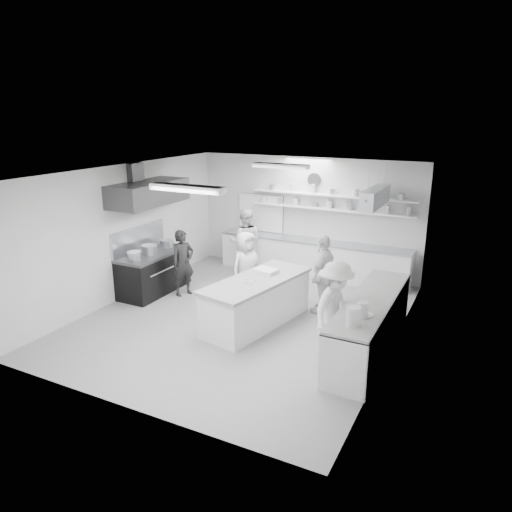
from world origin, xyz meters
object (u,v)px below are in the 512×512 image
at_px(stove, 153,273).
at_px(prep_island, 257,303).
at_px(back_counter, 312,258).
at_px(right_counter, 370,326).
at_px(cook_stove, 183,263).
at_px(cook_back, 245,242).

bearing_deg(stove, prep_island, -9.67).
bearing_deg(stove, back_counter, 43.99).
xyz_separation_m(stove, right_counter, (5.25, -0.60, 0.02)).
xyz_separation_m(stove, prep_island, (2.96, -0.51, -0.00)).
relative_size(right_counter, prep_island, 1.35).
height_order(stove, back_counter, back_counter).
distance_m(stove, cook_stove, 0.82).
height_order(stove, cook_back, cook_back).
height_order(back_counter, cook_stove, cook_stove).
height_order(prep_island, cook_back, cook_back).
relative_size(stove, right_counter, 0.55).
bearing_deg(stove, right_counter, -6.52).
xyz_separation_m(cook_stove, cook_back, (0.58, 1.94, 0.10)).
bearing_deg(stove, cook_back, 57.80).
height_order(cook_stove, cook_back, cook_back).
xyz_separation_m(prep_island, cook_stove, (-2.22, 0.67, 0.32)).
relative_size(back_counter, prep_island, 2.05).
xyz_separation_m(stove, cook_stove, (0.74, 0.17, 0.32)).
relative_size(cook_stove, cook_back, 0.88).
bearing_deg(cook_back, right_counter, 122.09).
height_order(back_counter, cook_back, cook_back).
relative_size(stove, back_counter, 0.36).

